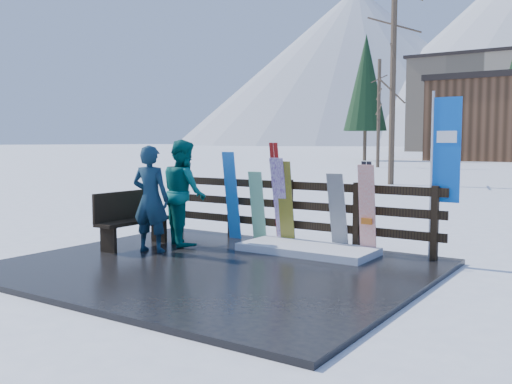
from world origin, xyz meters
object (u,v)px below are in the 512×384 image
Objects in this scene: bench at (132,217)px; snowboard_4 at (338,212)px; rental_flag at (443,156)px; person_back at (184,192)px; snowboard_3 at (280,201)px; snowboard_1 at (257,207)px; person_front at (151,199)px; snowboard_5 at (367,210)px; snowboard_0 at (232,196)px; snowboard_2 at (286,203)px.

bench is 1.12× the size of snowboard_4.
rental_flag reaches higher than person_back.
person_back is at bearing -159.55° from snowboard_4.
snowboard_1 is at bearing 180.00° from snowboard_3.
person_front is at bearing -145.77° from snowboard_4.
snowboard_1 is 0.89× the size of snowboard_5.
snowboard_5 is at bearing 0.00° from snowboard_0.
snowboard_3 is 1.64m from snowboard_5.
bench is 0.91× the size of snowboard_0.
snowboard_5 reaches higher than snowboard_1.
snowboard_2 is 1.53m from snowboard_5.
rental_flag is 1.47× the size of person_front.
rental_flag reaches higher than snowboard_4.
snowboard_2 is 1.02× the size of snowboard_5.
snowboard_0 reaches higher than snowboard_2.
bench is 0.74m from person_front.
snowboard_4 is at bearing -170.57° from rental_flag.
snowboard_3 is 1.12m from snowboard_4.
snowboard_0 is at bearing -77.24° from person_back.
snowboard_0 is 1.18m from snowboard_2.
snowboard_4 is 0.91× the size of snowboard_5.
person_back is at bearing 44.28° from bench.
snowboard_5 is (3.71, 1.58, 0.22)m from bench.
bench is at bearing -142.66° from snowboard_3.
person_front is at bearing -14.86° from bench.
snowboard_0 reaches higher than snowboard_3.
rental_flag reaches higher than person_front.
person_back reaches higher than snowboard_1.
snowboard_5 is (0.52, 0.00, 0.08)m from snowboard_4.
person_back is at bearing -146.35° from snowboard_3.
snowboard_2 is at bearing 35.92° from bench.
snowboard_5 is at bearing -129.49° from person_back.
person_front is (-3.08, -1.74, 0.15)m from snowboard_5.
snowboard_4 is 2.72m from person_back.
snowboard_3 is (0.48, 0.00, 0.13)m from snowboard_1.
bench is at bearing -153.63° from snowboard_4.
bench is 3.56m from snowboard_4.
rental_flag is at bearing 5.86° from snowboard_2.
bench is 1.15× the size of snowboard_1.
person_front is (-2.56, -1.74, 0.23)m from snowboard_4.
snowboard_1 is (1.59, 1.58, 0.13)m from bench.
bench is 1.00m from person_back.
rental_flag is at bearing 13.73° from snowboard_5.
snowboard_0 is 1.05× the size of snowboard_3.
snowboard_5 is (1.53, -0.00, -0.01)m from snowboard_2.
snowboard_0 is at bearing 180.00° from snowboard_5.
person_back reaches higher than snowboard_4.
snowboard_2 is at bearing -145.66° from person_front.
snowboard_1 is at bearing -180.00° from snowboard_2.
snowboard_0 is at bearing 180.00° from snowboard_3.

